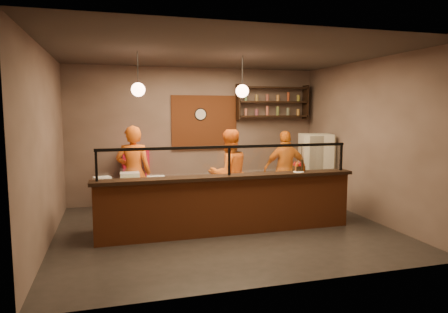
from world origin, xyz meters
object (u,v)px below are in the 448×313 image
object	(u,v)px
wall_clock	(200,114)
cook_left	(134,173)
cook_right	(286,169)
pizza_dough	(265,177)
red_cooler	(136,179)
pepper_mill	(302,166)
fridge	(315,169)
condiment_caddy	(299,169)
cook_mid	(229,174)

from	to	relation	value
wall_clock	cook_left	bearing A→B (deg)	-142.47
wall_clock	cook_right	size ratio (longest dim) A/B	0.17
wall_clock	pizza_dough	world-z (taller)	wall_clock
cook_right	red_cooler	distance (m)	3.40
cook_left	pepper_mill	size ratio (longest dim) A/B	8.28
wall_clock	pizza_dough	xyz separation A→B (m)	(0.78, -2.24, -1.19)
cook_right	fridge	bearing A→B (deg)	-166.20
cook_left	pizza_dough	xyz separation A→B (m)	(2.45, -0.96, -0.04)
pizza_dough	pepper_mill	distance (m)	0.79
pizza_dough	condiment_caddy	bearing A→B (deg)	-43.30
cook_right	fridge	distance (m)	0.80
condiment_caddy	cook_left	bearing A→B (deg)	154.14
cook_left	cook_mid	size ratio (longest dim) A/B	1.05
fridge	pizza_dough	world-z (taller)	fridge
red_cooler	cook_right	bearing A→B (deg)	-17.22
cook_mid	cook_right	size ratio (longest dim) A/B	1.04
cook_mid	red_cooler	size ratio (longest dim) A/B	1.37
cook_left	pizza_dough	bearing A→B (deg)	168.44
condiment_caddy	wall_clock	bearing A→B (deg)	115.20
cook_mid	fridge	world-z (taller)	cook_mid
cook_left	cook_right	world-z (taller)	cook_left
red_cooler	condiment_caddy	world-z (taller)	red_cooler
cook_left	fridge	world-z (taller)	cook_left
fridge	red_cooler	distance (m)	4.15
condiment_caddy	cook_right	bearing A→B (deg)	74.09
cook_left	cook_right	size ratio (longest dim) A/B	1.09
cook_left	cook_mid	world-z (taller)	cook_left
fridge	wall_clock	bearing A→B (deg)	170.46
cook_left	wall_clock	bearing A→B (deg)	-132.59
cook_right	pizza_dough	bearing A→B (deg)	55.54
cook_left	pepper_mill	xyz separation A→B (m)	(2.97, -1.49, 0.23)
pizza_dough	condiment_caddy	xyz separation A→B (m)	(0.49, -0.46, 0.21)
pizza_dough	pepper_mill	xyz separation A→B (m)	(0.52, -0.53, 0.27)
cook_right	red_cooler	bearing A→B (deg)	-8.16
cook_left	condiment_caddy	size ratio (longest dim) A/B	9.88
wall_clock	condiment_caddy	bearing A→B (deg)	-64.80
condiment_caddy	pepper_mill	xyz separation A→B (m)	(0.03, -0.07, 0.06)
red_cooler	condiment_caddy	xyz separation A→B (m)	(2.85, -2.39, 0.45)
fridge	condiment_caddy	size ratio (longest dim) A/B	8.60
wall_clock	condiment_caddy	size ratio (longest dim) A/B	1.56
cook_mid	cook_right	bearing A→B (deg)	-173.25
cook_right	pepper_mill	distance (m)	1.67
fridge	pepper_mill	size ratio (longest dim) A/B	7.20
cook_right	pizza_dough	world-z (taller)	cook_right
fridge	condiment_caddy	bearing A→B (deg)	-113.27
wall_clock	red_cooler	world-z (taller)	wall_clock
red_cooler	pepper_mill	distance (m)	3.82
cook_left	cook_right	bearing A→B (deg)	-168.51
wall_clock	red_cooler	bearing A→B (deg)	-168.86
pepper_mill	wall_clock	bearing A→B (deg)	115.19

